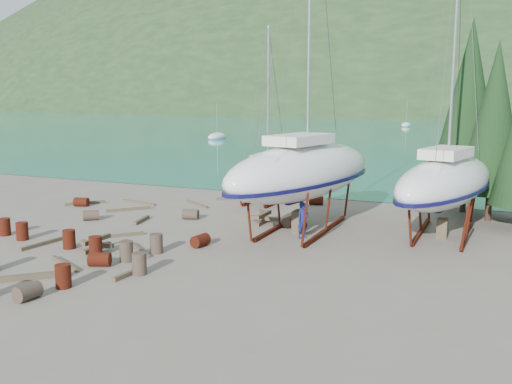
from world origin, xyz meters
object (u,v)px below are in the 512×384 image
at_px(large_sailboat_far, 446,181).
at_px(small_sailboat_shore, 266,175).
at_px(large_sailboat_near, 303,171).
at_px(worker, 303,220).

bearing_deg(large_sailboat_far, small_sailboat_shore, 171.20).
xyz_separation_m(large_sailboat_near, large_sailboat_far, (6.92, 1.76, -0.38)).
distance_m(large_sailboat_near, large_sailboat_far, 7.15).
bearing_deg(large_sailboat_far, large_sailboat_near, -152.81).
height_order(large_sailboat_near, small_sailboat_shore, large_sailboat_near).
relative_size(large_sailboat_near, worker, 10.74).
bearing_deg(large_sailboat_far, worker, -139.08).
distance_m(small_sailboat_shore, worker, 9.73).
height_order(large_sailboat_far, worker, large_sailboat_far).
distance_m(large_sailboat_near, worker, 2.82).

